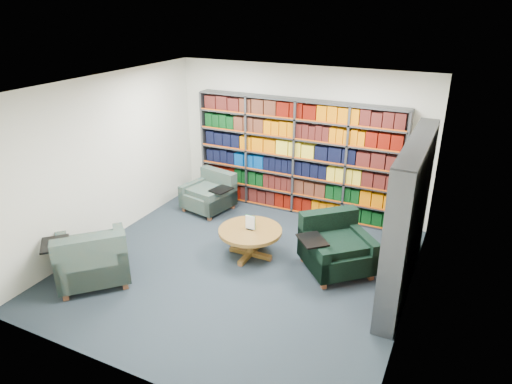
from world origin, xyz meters
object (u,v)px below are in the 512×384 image
at_px(coffee_table, 250,235).
at_px(chair_teal_front, 92,261).
at_px(chair_teal_left, 211,194).
at_px(chair_green_right, 334,248).

bearing_deg(coffee_table, chair_teal_front, -135.92).
xyz_separation_m(chair_teal_front, coffee_table, (1.74, 1.68, 0.02)).
bearing_deg(chair_teal_front, chair_teal_left, 85.81).
bearing_deg(coffee_table, chair_teal_left, 139.33).
height_order(chair_green_right, coffee_table, chair_green_right).
height_order(chair_teal_left, coffee_table, chair_teal_left).
height_order(chair_teal_left, chair_teal_front, chair_teal_front).
height_order(chair_green_right, chair_teal_front, chair_teal_front).
bearing_deg(chair_teal_left, chair_green_right, -20.17).
bearing_deg(coffee_table, chair_green_right, 11.11).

